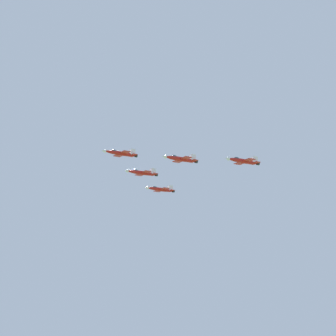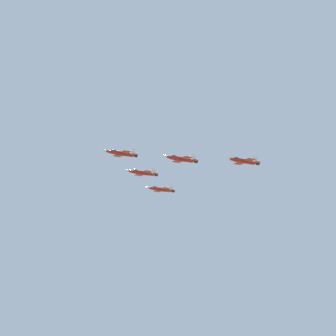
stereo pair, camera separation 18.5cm
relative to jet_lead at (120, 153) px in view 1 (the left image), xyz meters
name	(u,v)px [view 1 (the left image)]	position (x,y,z in m)	size (l,w,h in m)	color
jet_lead	(120,153)	(0.00, 0.00, 0.00)	(15.05, 9.88, 3.30)	red
jet_left_wingman	(181,159)	(22.57, -7.86, -3.36)	(15.44, 10.13, 3.38)	red
jet_right_wingman	(142,173)	(11.39, 21.01, -2.23)	(15.38, 10.06, 3.36)	red
jet_left_outer	(243,161)	(45.14, -15.71, -5.20)	(15.42, 10.12, 3.38)	red
jet_right_outer	(160,189)	(22.78, 42.02, -4.37)	(14.99, 9.85, 3.29)	red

